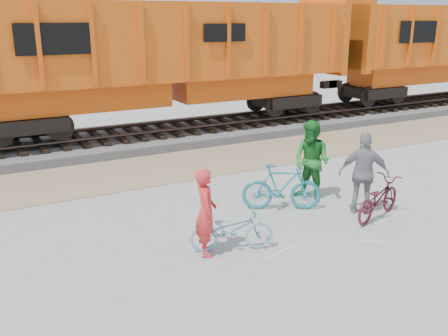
{
  "coord_description": "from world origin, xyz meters",
  "views": [
    {
      "loc": [
        -6.11,
        -7.96,
        4.36
      ],
      "look_at": [
        -1.0,
        1.5,
        1.09
      ],
      "focal_mm": 40.0,
      "sensor_mm": 36.0,
      "label": 1
    }
  ],
  "objects": [
    {
      "name": "ballast_bed",
      "position": [
        0.0,
        9.0,
        0.15
      ],
      "size": [
        120.0,
        4.0,
        0.3
      ],
      "primitive_type": "cube",
      "color": "slate",
      "rests_on": "ground"
    },
    {
      "name": "hopper_car_center",
      "position": [
        0.82,
        9.0,
        3.01
      ],
      "size": [
        14.0,
        3.13,
        4.65
      ],
      "color": "black",
      "rests_on": "track"
    },
    {
      "name": "gravel_strip",
      "position": [
        0.0,
        5.5,
        0.01
      ],
      "size": [
        120.0,
        3.0,
        0.02
      ],
      "primitive_type": "cube",
      "color": "tan",
      "rests_on": "ground"
    },
    {
      "name": "bicycle_teal",
      "position": [
        0.29,
        1.06,
        0.55
      ],
      "size": [
        1.87,
        1.34,
        1.11
      ],
      "primitive_type": "imported",
      "rotation": [
        0.0,
        0.0,
        1.07
      ],
      "color": "teal",
      "rests_on": "ground"
    },
    {
      "name": "track",
      "position": [
        0.0,
        9.0,
        0.47
      ],
      "size": [
        120.0,
        2.6,
        0.24
      ],
      "color": "black",
      "rests_on": "ballast_bed"
    },
    {
      "name": "bicycle_maroon",
      "position": [
        1.9,
        -0.38,
        0.46
      ],
      "size": [
        1.86,
        1.14,
        0.92
      ],
      "primitive_type": "imported",
      "rotation": [
        0.0,
        0.0,
        1.9
      ],
      "color": "#531526",
      "rests_on": "ground"
    },
    {
      "name": "person_solo",
      "position": [
        -2.28,
        -0.15,
        0.85
      ],
      "size": [
        0.58,
        0.72,
        1.7
      ],
      "primitive_type": "imported",
      "rotation": [
        0.0,
        0.0,
        1.25
      ],
      "color": "red",
      "rests_on": "ground"
    },
    {
      "name": "bicycle_blue",
      "position": [
        -1.78,
        -0.25,
        0.43
      ],
      "size": [
        1.73,
        1.09,
        0.86
      ],
      "primitive_type": "imported",
      "rotation": [
        0.0,
        0.0,
        1.23
      ],
      "color": "#7BB5CB",
      "rests_on": "ground"
    },
    {
      "name": "person_woman",
      "position": [
        1.8,
        0.02,
        0.95
      ],
      "size": [
        1.15,
        1.06,
        1.9
      ],
      "primitive_type": "imported",
      "rotation": [
        0.0,
        0.0,
        2.45
      ],
      "color": "gray",
      "rests_on": "ground"
    },
    {
      "name": "person_man",
      "position": [
        1.29,
        1.26,
        0.99
      ],
      "size": [
        1.03,
        1.16,
        1.99
      ],
      "primitive_type": "imported",
      "rotation": [
        0.0,
        0.0,
        -1.23
      ],
      "color": "#1E6B23",
      "rests_on": "ground"
    },
    {
      "name": "ground",
      "position": [
        0.0,
        0.0,
        0.0
      ],
      "size": [
        120.0,
        120.0,
        0.0
      ],
      "primitive_type": "plane",
      "color": "#9E9E99",
      "rests_on": "ground"
    }
  ]
}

